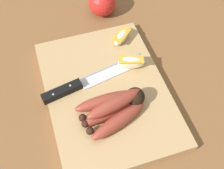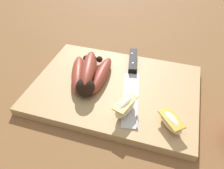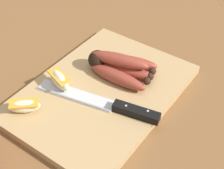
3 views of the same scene
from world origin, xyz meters
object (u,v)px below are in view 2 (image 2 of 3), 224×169
apple_wedge_middle (125,107)px  chefs_knife (132,72)px  banana_bunch (89,74)px  apple_wedge_near (171,122)px

apple_wedge_middle → chefs_knife: bearing=-83.4°
banana_bunch → apple_wedge_middle: banana_bunch is taller
apple_wedge_middle → banana_bunch: bearing=-35.0°
apple_wedge_middle → apple_wedge_near: bearing=175.2°
chefs_knife → banana_bunch: bearing=30.0°
apple_wedge_near → banana_bunch: bearing=-22.6°
banana_bunch → apple_wedge_near: 0.23m
banana_bunch → chefs_knife: bearing=-150.0°
apple_wedge_near → apple_wedge_middle: size_ratio=0.91×
chefs_knife → apple_wedge_middle: (-0.02, 0.14, 0.01)m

